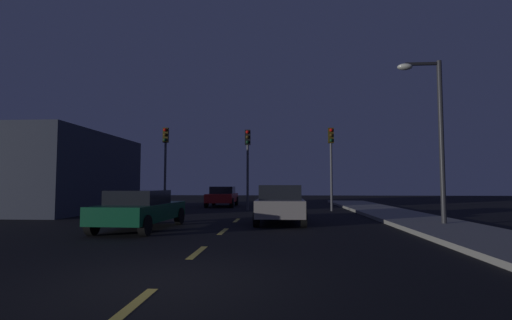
# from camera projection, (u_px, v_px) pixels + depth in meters

# --- Properties ---
(ground_plane) EXTENTS (80.00, 80.00, 0.00)m
(ground_plane) POSITION_uv_depth(u_px,v_px,m) (226.00, 229.00, 12.91)
(ground_plane) COLOR black
(sidewalk_curb_right) EXTENTS (3.00, 40.00, 0.15)m
(sidewalk_curb_right) POSITION_uv_depth(u_px,v_px,m) (449.00, 229.00, 12.42)
(sidewalk_curb_right) COLOR gray
(sidewalk_curb_right) RESTS_ON ground_plane
(lane_stripe_nearest) EXTENTS (0.16, 1.60, 0.01)m
(lane_stripe_nearest) POSITION_uv_depth(u_px,v_px,m) (132.00, 306.00, 4.75)
(lane_stripe_nearest) COLOR #EACC4C
(lane_stripe_nearest) RESTS_ON ground_plane
(lane_stripe_second) EXTENTS (0.16, 1.60, 0.01)m
(lane_stripe_second) POSITION_uv_depth(u_px,v_px,m) (198.00, 252.00, 8.53)
(lane_stripe_second) COLOR #EACC4C
(lane_stripe_second) RESTS_ON ground_plane
(lane_stripe_third) EXTENTS (0.16, 1.60, 0.01)m
(lane_stripe_third) POSITION_uv_depth(u_px,v_px,m) (223.00, 231.00, 12.31)
(lane_stripe_third) COLOR #EACC4C
(lane_stripe_third) RESTS_ON ground_plane
(lane_stripe_fourth) EXTENTS (0.16, 1.60, 0.01)m
(lane_stripe_fourth) POSITION_uv_depth(u_px,v_px,m) (237.00, 220.00, 16.10)
(lane_stripe_fourth) COLOR #EACC4C
(lane_stripe_fourth) RESTS_ON ground_plane
(traffic_signal_left) EXTENTS (0.32, 0.38, 4.98)m
(traffic_signal_left) POSITION_uv_depth(u_px,v_px,m) (165.00, 152.00, 22.55)
(traffic_signal_left) COLOR #4C4C51
(traffic_signal_left) RESTS_ON ground_plane
(traffic_signal_center) EXTENTS (0.32, 0.38, 4.81)m
(traffic_signal_center) POSITION_uv_depth(u_px,v_px,m) (248.00, 154.00, 22.22)
(traffic_signal_center) COLOR #4C4C51
(traffic_signal_center) RESTS_ON ground_plane
(traffic_signal_right) EXTENTS (0.32, 0.38, 4.88)m
(traffic_signal_right) POSITION_uv_depth(u_px,v_px,m) (331.00, 153.00, 21.90)
(traffic_signal_right) COLOR #4C4C51
(traffic_signal_right) RESTS_ON ground_plane
(car_stopped_ahead) EXTENTS (1.96, 4.40, 1.52)m
(car_stopped_ahead) POSITION_uv_depth(u_px,v_px,m) (280.00, 204.00, 15.18)
(car_stopped_ahead) COLOR gray
(car_stopped_ahead) RESTS_ON ground_plane
(car_adjacent_lane) EXTENTS (2.07, 4.46, 1.35)m
(car_adjacent_lane) POSITION_uv_depth(u_px,v_px,m) (141.00, 209.00, 12.87)
(car_adjacent_lane) COLOR #0F4C2D
(car_adjacent_lane) RESTS_ON ground_plane
(car_oncoming_far) EXTENTS (1.96, 4.06, 1.39)m
(car_oncoming_far) POSITION_uv_depth(u_px,v_px,m) (222.00, 196.00, 26.41)
(car_oncoming_far) COLOR #B21919
(car_oncoming_far) RESTS_ON ground_plane
(street_lamp_right) EXTENTS (1.61, 0.36, 6.14)m
(street_lamp_right) POSITION_uv_depth(u_px,v_px,m) (434.00, 125.00, 13.73)
(street_lamp_right) COLOR #2D2D30
(street_lamp_right) RESTS_ON ground_plane
(storefront_left) EXTENTS (5.42, 9.93, 4.45)m
(storefront_left) POSITION_uv_depth(u_px,v_px,m) (62.00, 173.00, 21.60)
(storefront_left) COLOR #333847
(storefront_left) RESTS_ON ground_plane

